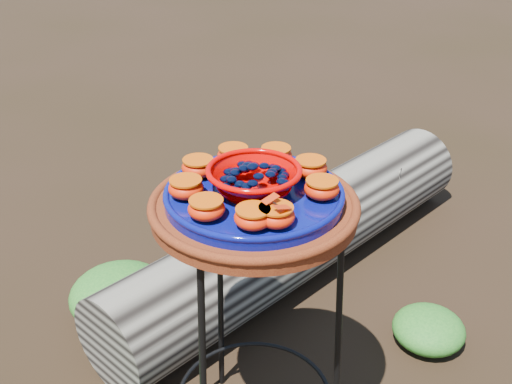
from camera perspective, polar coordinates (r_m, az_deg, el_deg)
name	(u,v)px	position (r m, az deg, el deg)	size (l,w,h in m)	color
plant_stand	(254,337)	(1.63, -0.16, -12.78)	(0.44, 0.44, 0.70)	black
terracotta_saucer	(254,209)	(1.41, -0.18, -1.52)	(0.46, 0.46, 0.04)	#470F07
cobalt_plate	(254,197)	(1.40, -0.18, -0.41)	(0.39, 0.39, 0.03)	#050655
red_bowl	(254,180)	(1.38, -0.18, 1.05)	(0.20, 0.20, 0.05)	#C50200
glass_gems	(254,164)	(1.36, -0.19, 2.55)	(0.15, 0.15, 0.03)	black
orange_half_0	(276,216)	(1.26, 1.79, -2.15)	(0.08, 0.08, 0.04)	#C90507
orange_half_1	(322,189)	(1.37, 5.87, 0.29)	(0.08, 0.08, 0.04)	#C90507
orange_half_2	(311,168)	(1.45, 4.87, 2.15)	(0.08, 0.08, 0.04)	#C90507
orange_half_3	(276,156)	(1.51, 1.79, 3.26)	(0.08, 0.08, 0.04)	#C90507
orange_half_4	(233,155)	(1.51, -2.03, 3.27)	(0.08, 0.08, 0.04)	#C90507
orange_half_5	(198,167)	(1.45, -5.15, 2.19)	(0.08, 0.08, 0.04)	#C90507
orange_half_6	(186,188)	(1.37, -6.24, 0.34)	(0.08, 0.08, 0.04)	#C90507
orange_half_7	(206,209)	(1.29, -4.43, -1.50)	(0.08, 0.08, 0.04)	#C90507
orange_half_8	(253,218)	(1.25, -0.26, -2.31)	(0.08, 0.08, 0.04)	#C90507
butterfly	(276,204)	(1.25, 1.81, -1.08)	(0.07, 0.05, 0.01)	#BD2708
driftwood_log	(298,235)	(2.37, 3.80, -3.82)	(1.69, 0.44, 0.32)	black
foliage_right	(429,328)	(2.18, 15.11, -11.60)	(0.23, 0.23, 0.12)	#175719
foliage_back	(120,293)	(2.25, -12.01, -8.81)	(0.34, 0.34, 0.17)	#175719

